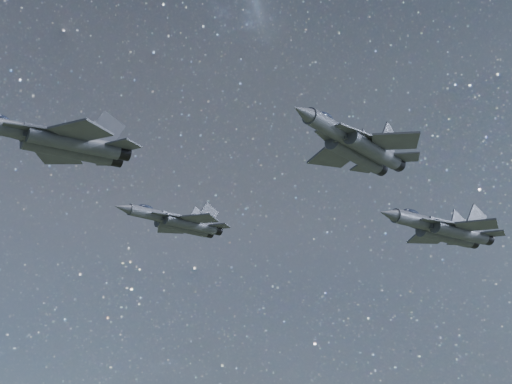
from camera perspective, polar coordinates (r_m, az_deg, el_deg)
jet_lead at (r=74.70m, az=-15.69°, el=3.99°), size 19.38×13.80×4.94m
jet_left at (r=100.05m, az=-6.25°, el=-2.39°), size 17.80×12.25×4.47m
jet_right at (r=75.95m, az=8.05°, el=3.73°), size 19.49×12.92×4.97m
jet_slot at (r=92.83m, az=14.84°, el=-2.93°), size 20.09×14.05×5.06m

